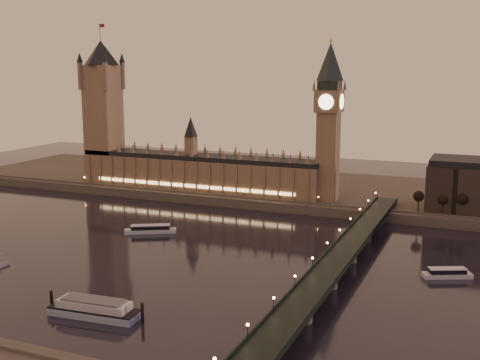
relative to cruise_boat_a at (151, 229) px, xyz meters
The scene contains 12 objects.
ground 34.86m from the cruise_boat_a, 48.44° to the right, with size 700.00×700.00×0.00m, color black.
far_embankment 148.76m from the cruise_boat_a, 69.09° to the left, with size 560.00×130.00×6.00m, color #423D35.
palace_of_westminster 98.45m from the cruise_boat_a, 100.17° to the left, with size 180.00×26.62×52.00m.
victoria_tower 149.91m from the cruise_boat_a, 135.58° to the left, with size 31.68×31.68×118.00m.
big_ben 137.07m from the cruise_boat_a, 50.93° to the left, with size 17.68×17.68×104.00m.
westminster_bridge 117.67m from the cruise_boat_a, 12.79° to the right, with size 13.20×260.00×15.30m.
bare_tree_0 159.50m from the cruise_boat_a, 31.47° to the left, with size 6.35×6.35×12.90m.
bare_tree_1 171.11m from the cruise_boat_a, 29.10° to the left, with size 6.35×6.35×12.90m.
bare_tree_2 182.98m from the cruise_boat_a, 27.04° to the left, with size 6.35×6.35×12.90m.
cruise_boat_a is the anchor object (origin of this frame).
cruise_boat_c 161.12m from the cruise_boat_a, ahead, with size 22.21×14.39×4.35m.
moored_barge 116.70m from the cruise_boat_a, 69.13° to the right, with size 40.39×12.34×7.42m.
Camera 1 is at (151.57, -257.73, 92.05)m, focal length 45.00 mm.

